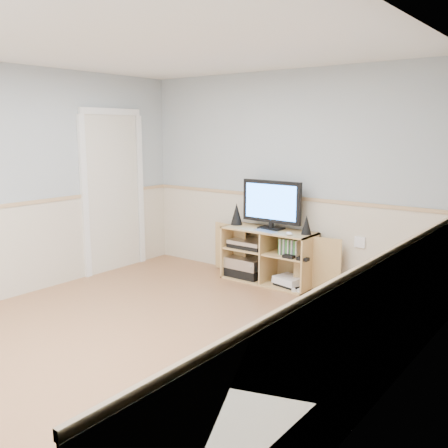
{
  "coord_description": "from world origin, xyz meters",
  "views": [
    {
      "loc": [
        3.06,
        -2.92,
        1.82
      ],
      "look_at": [
        -0.1,
        1.2,
        0.83
      ],
      "focal_mm": 40.0,
      "sensor_mm": 36.0,
      "label": 1
    }
  ],
  "objects_px": {
    "monitor": "(271,203)",
    "game_consoles": "(289,281)",
    "media_cabinet": "(271,255)",
    "keyboard": "(265,231)"
  },
  "relations": [
    {
      "from": "monitor",
      "to": "game_consoles",
      "type": "relative_size",
      "value": 1.69
    },
    {
      "from": "media_cabinet",
      "to": "game_consoles",
      "type": "xyz_separation_m",
      "value": [
        0.29,
        -0.06,
        -0.26
      ]
    },
    {
      "from": "keyboard",
      "to": "game_consoles",
      "type": "xyz_separation_m",
      "value": [
        0.25,
        0.13,
        -0.59
      ]
    },
    {
      "from": "keyboard",
      "to": "monitor",
      "type": "bearing_deg",
      "value": 113.49
    },
    {
      "from": "monitor",
      "to": "game_consoles",
      "type": "bearing_deg",
      "value": -11.7
    },
    {
      "from": "game_consoles",
      "to": "keyboard",
      "type": "bearing_deg",
      "value": -153.26
    },
    {
      "from": "media_cabinet",
      "to": "monitor",
      "type": "xyz_separation_m",
      "value": [
        -0.0,
        -0.0,
        0.63
      ]
    },
    {
      "from": "monitor",
      "to": "game_consoles",
      "type": "height_order",
      "value": "monitor"
    },
    {
      "from": "monitor",
      "to": "keyboard",
      "type": "relative_size",
      "value": 2.67
    },
    {
      "from": "media_cabinet",
      "to": "game_consoles",
      "type": "height_order",
      "value": "media_cabinet"
    }
  ]
}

